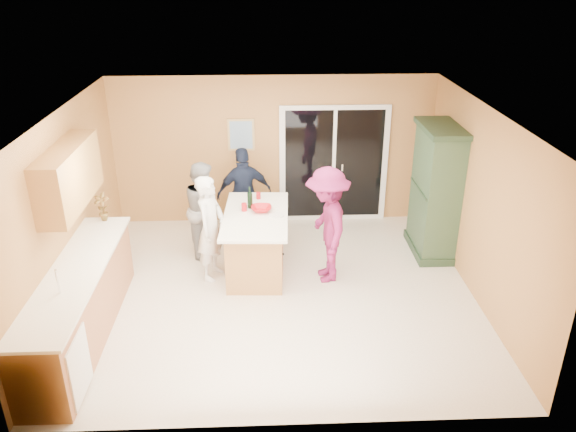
{
  "coord_description": "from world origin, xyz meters",
  "views": [
    {
      "loc": [
        -0.14,
        -6.81,
        4.31
      ],
      "look_at": [
        0.15,
        0.1,
        1.15
      ],
      "focal_mm": 35.0,
      "sensor_mm": 36.0,
      "label": 1
    }
  ],
  "objects_px": {
    "green_hutch": "(435,193)",
    "woman_navy": "(244,193)",
    "woman_magenta": "(327,225)",
    "woman_white": "(211,228)",
    "woman_grey": "(204,209)",
    "kitchen_island": "(256,244)"
  },
  "relations": [
    {
      "from": "kitchen_island",
      "to": "woman_grey",
      "type": "height_order",
      "value": "woman_grey"
    },
    {
      "from": "green_hutch",
      "to": "woman_magenta",
      "type": "height_order",
      "value": "green_hutch"
    },
    {
      "from": "green_hutch",
      "to": "woman_navy",
      "type": "distance_m",
      "value": 3.08
    },
    {
      "from": "woman_navy",
      "to": "woman_magenta",
      "type": "relative_size",
      "value": 0.91
    },
    {
      "from": "woman_white",
      "to": "woman_grey",
      "type": "distance_m",
      "value": 0.78
    },
    {
      "from": "green_hutch",
      "to": "woman_grey",
      "type": "relative_size",
      "value": 1.37
    },
    {
      "from": "woman_magenta",
      "to": "woman_white",
      "type": "bearing_deg",
      "value": -99.43
    },
    {
      "from": "kitchen_island",
      "to": "woman_magenta",
      "type": "xyz_separation_m",
      "value": [
        1.02,
        -0.31,
        0.43
      ]
    },
    {
      "from": "green_hutch",
      "to": "woman_grey",
      "type": "bearing_deg",
      "value": 178.24
    },
    {
      "from": "woman_white",
      "to": "woman_navy",
      "type": "relative_size",
      "value": 1.01
    },
    {
      "from": "kitchen_island",
      "to": "woman_magenta",
      "type": "height_order",
      "value": "woman_magenta"
    },
    {
      "from": "kitchen_island",
      "to": "woman_white",
      "type": "relative_size",
      "value": 1.12
    },
    {
      "from": "woman_grey",
      "to": "woman_magenta",
      "type": "xyz_separation_m",
      "value": [
        1.84,
        -0.89,
        0.1
      ]
    },
    {
      "from": "kitchen_island",
      "to": "woman_magenta",
      "type": "distance_m",
      "value": 1.15
    },
    {
      "from": "woman_white",
      "to": "kitchen_island",
      "type": "bearing_deg",
      "value": -55.31
    },
    {
      "from": "woman_white",
      "to": "woman_navy",
      "type": "xyz_separation_m",
      "value": [
        0.45,
        1.33,
        -0.01
      ]
    },
    {
      "from": "woman_grey",
      "to": "kitchen_island",
      "type": "bearing_deg",
      "value": -132.16
    },
    {
      "from": "woman_white",
      "to": "woman_magenta",
      "type": "bearing_deg",
      "value": -75.45
    },
    {
      "from": "kitchen_island",
      "to": "woman_navy",
      "type": "bearing_deg",
      "value": 102.63
    },
    {
      "from": "green_hutch",
      "to": "woman_navy",
      "type": "bearing_deg",
      "value": 167.35
    },
    {
      "from": "woman_magenta",
      "to": "woman_navy",
      "type": "bearing_deg",
      "value": -145.05
    },
    {
      "from": "green_hutch",
      "to": "woman_grey",
      "type": "height_order",
      "value": "green_hutch"
    }
  ]
}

